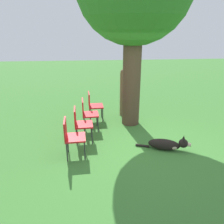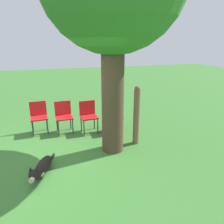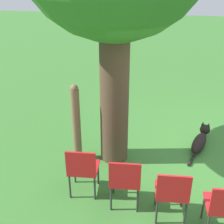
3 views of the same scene
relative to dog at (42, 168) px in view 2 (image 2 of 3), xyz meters
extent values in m
plane|color=#38702D|center=(-0.51, 0.28, -0.14)|extent=(30.00, 30.00, 0.00)
cylinder|color=#4C3828|center=(-0.58, 1.59, 1.26)|extent=(0.49, 0.49, 2.79)
ellipsoid|color=black|center=(-0.08, 0.03, -0.01)|extent=(0.74, 0.45, 0.26)
ellipsoid|color=#C6B293|center=(0.10, -0.04, -0.03)|extent=(0.30, 0.26, 0.15)
sphere|color=black|center=(0.30, -0.11, 0.07)|extent=(0.26, 0.26, 0.20)
cylinder|color=#C6B293|center=(0.41, -0.15, 0.06)|extent=(0.11, 0.11, 0.08)
cone|color=black|center=(0.32, -0.06, 0.19)|extent=(0.06, 0.06, 0.09)
cone|color=black|center=(0.29, -0.16, 0.19)|extent=(0.06, 0.06, 0.09)
cylinder|color=black|center=(-0.53, 0.19, -0.11)|extent=(0.32, 0.16, 0.06)
cylinder|color=brown|center=(-0.73, 2.23, 0.54)|extent=(0.15, 0.15, 1.36)
sphere|color=brown|center=(-0.73, 2.23, 1.24)|extent=(0.14, 0.14, 0.14)
cube|color=red|center=(-2.04, -0.05, 0.30)|extent=(0.44, 0.46, 0.04)
cube|color=red|center=(-2.24, -0.06, 0.52)|extent=(0.05, 0.44, 0.39)
cylinder|color=#2D2D2D|center=(-1.87, 0.15, 0.07)|extent=(0.03, 0.03, 0.42)
cylinder|color=#2D2D2D|center=(-1.85, -0.23, 0.07)|extent=(0.03, 0.03, 0.42)
cylinder|color=#2D2D2D|center=(-2.23, 0.13, 0.07)|extent=(0.03, 0.03, 0.42)
cylinder|color=#2D2D2D|center=(-2.21, -0.25, 0.07)|extent=(0.03, 0.03, 0.42)
cube|color=red|center=(-1.88, 0.61, 0.30)|extent=(0.44, 0.46, 0.04)
cube|color=red|center=(-2.08, 0.60, 0.52)|extent=(0.05, 0.44, 0.39)
cylinder|color=#2D2D2D|center=(-1.71, 0.81, 0.07)|extent=(0.03, 0.03, 0.42)
cylinder|color=#2D2D2D|center=(-1.69, 0.43, 0.07)|extent=(0.03, 0.03, 0.42)
cylinder|color=#2D2D2D|center=(-2.07, 0.79, 0.07)|extent=(0.03, 0.03, 0.42)
cylinder|color=#2D2D2D|center=(-2.05, 0.41, 0.07)|extent=(0.03, 0.03, 0.42)
cube|color=red|center=(-1.72, 1.26, 0.30)|extent=(0.44, 0.46, 0.04)
cube|color=red|center=(-1.91, 1.25, 0.52)|extent=(0.05, 0.44, 0.39)
cylinder|color=#2D2D2D|center=(-1.55, 1.46, 0.07)|extent=(0.03, 0.03, 0.42)
cylinder|color=#2D2D2D|center=(-1.53, 1.08, 0.07)|extent=(0.03, 0.03, 0.42)
cylinder|color=#2D2D2D|center=(-1.91, 1.44, 0.07)|extent=(0.03, 0.03, 0.42)
cylinder|color=#2D2D2D|center=(-1.89, 1.06, 0.07)|extent=(0.03, 0.03, 0.42)
cube|color=red|center=(-1.56, 1.91, 0.30)|extent=(0.44, 0.46, 0.04)
cube|color=red|center=(-1.75, 1.91, 0.52)|extent=(0.05, 0.44, 0.39)
cylinder|color=#2D2D2D|center=(-1.39, 2.11, 0.07)|extent=(0.03, 0.03, 0.42)
cylinder|color=#2D2D2D|center=(-1.37, 1.73, 0.07)|extent=(0.03, 0.03, 0.42)
cylinder|color=#2D2D2D|center=(-1.75, 2.10, 0.07)|extent=(0.03, 0.03, 0.42)
cylinder|color=#2D2D2D|center=(-1.73, 1.72, 0.07)|extent=(0.03, 0.03, 0.42)
camera|label=1|loc=(-1.67, -4.18, 2.44)|focal=35.00mm
camera|label=2|loc=(3.82, 0.26, 2.35)|focal=35.00mm
camera|label=3|loc=(-5.28, 0.92, 3.21)|focal=50.00mm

